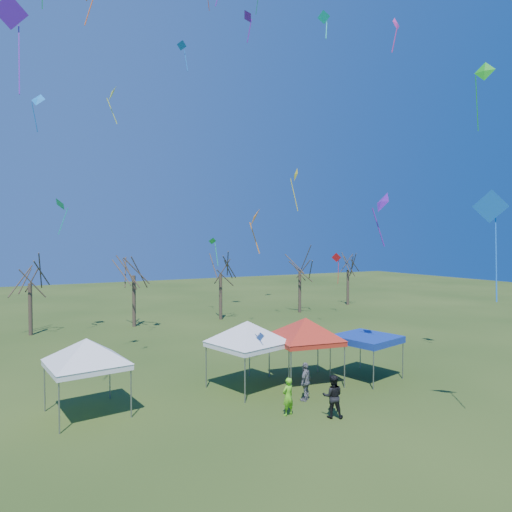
{
  "coord_description": "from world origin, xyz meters",
  "views": [
    {
      "loc": [
        -12.17,
        -16.93,
        7.82
      ],
      "look_at": [
        -1.39,
        3.0,
        7.03
      ],
      "focal_mm": 32.0,
      "sensor_mm": 36.0,
      "label": 1
    }
  ],
  "objects": [
    {
      "name": "tent_red",
      "position": [
        2.03,
        3.61,
        3.33
      ],
      "size": [
        4.62,
        4.62,
        4.12
      ],
      "rotation": [
        0.0,
        0.0,
        -0.16
      ],
      "color": "gray",
      "rests_on": "ground"
    },
    {
      "name": "tree_5",
      "position": [
        23.72,
        26.07,
        5.73
      ],
      "size": [
        3.39,
        3.39,
        7.46
      ],
      "color": "#3D2D21",
      "rests_on": "ground"
    },
    {
      "name": "tree_1",
      "position": [
        -10.77,
        24.65,
        5.79
      ],
      "size": [
        3.42,
        3.42,
        7.54
      ],
      "color": "#3D2D21",
      "rests_on": "ground"
    },
    {
      "name": "kite_27",
      "position": [
        4.13,
        0.04,
        9.68
      ],
      "size": [
        0.86,
        1.22,
        2.73
      ],
      "rotation": [
        0.0,
        0.0,
        4.48
      ],
      "color": "#6C1ABA",
      "rests_on": "ground"
    },
    {
      "name": "kite_25",
      "position": [
        1.99,
        2.03,
        19.05
      ],
      "size": [
        0.69,
        0.7,
        1.47
      ],
      "rotation": [
        0.0,
        0.0,
        2.34
      ],
      "color": "#0DC7A8",
      "rests_on": "ground"
    },
    {
      "name": "kite_1",
      "position": [
        -2.85,
        0.44,
        8.79
      ],
      "size": [
        0.85,
        1.0,
        1.99
      ],
      "rotation": [
        0.0,
        0.0,
        4.18
      ],
      "color": "orange",
      "rests_on": "ground"
    },
    {
      "name": "kite_9",
      "position": [
        6.63,
        1.69,
        19.61
      ],
      "size": [
        0.78,
        0.44,
        1.94
      ],
      "rotation": [
        0.0,
        0.0,
        0.3
      ],
      "color": "#F536A1",
      "rests_on": "ground"
    },
    {
      "name": "kite_17",
      "position": [
        4.91,
        9.05,
        12.19
      ],
      "size": [
        0.64,
        0.99,
        2.93
      ],
      "rotation": [
        0.0,
        0.0,
        4.4
      ],
      "color": "yellow",
      "rests_on": "ground"
    },
    {
      "name": "person_grey",
      "position": [
        0.41,
        1.24,
        0.93
      ],
      "size": [
        1.16,
        1.0,
        1.87
      ],
      "primitive_type": "imported",
      "rotation": [
        0.0,
        0.0,
        3.75
      ],
      "color": "slate",
      "rests_on": "ground"
    },
    {
      "name": "person_dark",
      "position": [
        0.25,
        -1.09,
        0.94
      ],
      "size": [
        1.16,
        1.09,
        1.89
      ],
      "primitive_type": "imported",
      "rotation": [
        0.0,
        0.0,
        2.58
      ],
      "color": "black",
      "rests_on": "ground"
    },
    {
      "name": "tree_2",
      "position": [
        -2.37,
        24.38,
        6.29
      ],
      "size": [
        3.71,
        3.71,
        8.18
      ],
      "color": "#3D2D21",
      "rests_on": "ground"
    },
    {
      "name": "person_green",
      "position": [
        -1.35,
        0.08,
        0.84
      ],
      "size": [
        0.69,
        0.53,
        1.68
      ],
      "primitive_type": "imported",
      "rotation": [
        0.0,
        0.0,
        3.37
      ],
      "color": "#6AD722",
      "rests_on": "ground"
    },
    {
      "name": "tree_4",
      "position": [
        15.36,
        24.0,
        6.06
      ],
      "size": [
        3.58,
        3.58,
        7.89
      ],
      "color": "#3D2D21",
      "rests_on": "ground"
    },
    {
      "name": "tent_blue",
      "position": [
        5.5,
        2.59,
        2.22
      ],
      "size": [
        3.7,
        3.7,
        2.42
      ],
      "rotation": [
        0.0,
        0.0,
        0.23
      ],
      "color": "gray",
      "rests_on": "ground"
    },
    {
      "name": "kite_13",
      "position": [
        -8.58,
        22.14,
        10.65
      ],
      "size": [
        1.11,
        1.35,
        2.93
      ],
      "rotation": [
        0.0,
        0.0,
        1.91
      ],
      "color": "#0BA886",
      "rests_on": "ground"
    },
    {
      "name": "tent_white_mid",
      "position": [
        -1.25,
        4.21,
        3.33
      ],
      "size": [
        4.53,
        4.53,
        4.13
      ],
      "rotation": [
        0.0,
        0.0,
        0.25
      ],
      "color": "gray",
      "rests_on": "ground"
    },
    {
      "name": "kite_0",
      "position": [
        11.44,
        -0.24,
        17.24
      ],
      "size": [
        0.85,
        1.13,
        3.78
      ],
      "rotation": [
        0.0,
        0.0,
        5.09
      ],
      "color": "green",
      "rests_on": "ground"
    },
    {
      "name": "kite_8",
      "position": [
        -11.99,
        3.3,
        16.57
      ],
      "size": [
        1.3,
        0.58,
        3.8
      ],
      "rotation": [
        0.0,
        0.0,
        3.08
      ],
      "color": "#611BC0",
      "rests_on": "ground"
    },
    {
      "name": "tree_3",
      "position": [
        6.03,
        24.04,
        6.08
      ],
      "size": [
        3.59,
        3.59,
        7.91
      ],
      "color": "#3D2D21",
      "rests_on": "ground"
    },
    {
      "name": "kite_11",
      "position": [
        -5.74,
        15.96,
        18.03
      ],
      "size": [
        0.77,
        1.25,
        2.61
      ],
      "rotation": [
        0.0,
        0.0,
        4.59
      ],
      "color": "#E8FF1A",
      "rests_on": "ground"
    },
    {
      "name": "kite_22",
      "position": [
        4.77,
        23.03,
        7.65
      ],
      "size": [
        0.86,
        0.86,
        2.71
      ],
      "rotation": [
        0.0,
        0.0,
        3.08
      ],
      "color": "green",
      "rests_on": "ground"
    },
    {
      "name": "tent_white_west",
      "position": [
        -9.23,
        4.43,
        3.2
      ],
      "size": [
        4.47,
        4.47,
        3.97
      ],
      "rotation": [
        0.0,
        0.0,
        0.12
      ],
      "color": "gray",
      "rests_on": "ground"
    },
    {
      "name": "kite_26",
      "position": [
        1.1,
        20.98,
        24.45
      ],
      "size": [
        0.88,
        0.82,
        2.65
      ],
      "rotation": [
        0.0,
        0.0,
        3.14
      ],
      "color": "blue",
      "rests_on": "ground"
    },
    {
      "name": "ground",
      "position": [
        0.0,
        0.0,
        0.0
      ],
      "size": [
        140.0,
        140.0,
        0.0
      ],
      "primitive_type": "plane",
      "color": "#284115",
      "rests_on": "ground"
    },
    {
      "name": "kite_2",
      "position": [
        -10.21,
        19.72,
        17.92
      ],
      "size": [
        1.29,
        1.22,
        2.79
      ],
      "rotation": [
        0.0,
        0.0,
        5.61
      ],
      "color": "#157BE2",
      "rests_on": "ground"
    },
    {
      "name": "kite_5",
      "position": [
        4.72,
        -5.36,
        9.12
      ],
      "size": [
        1.29,
        1.27,
        4.47
      ],
      "rotation": [
        0.0,
        0.0,
        2.37
      ],
      "color": "blue",
      "rests_on": "ground"
    },
    {
      "name": "kite_18",
      "position": [
        0.47,
        7.41,
        21.02
      ],
      "size": [
        0.54,
        0.8,
        1.97
      ],
      "rotation": [
        0.0,
        0.0,
        1.63
      ],
      "color": "#6717A3",
      "rests_on": "ground"
    },
    {
      "name": "kite_12",
      "position": [
        18.2,
        21.31,
        5.93
      ],
      "size": [
        0.94,
        1.0,
        3.27
      ],
      "rotation": [
        0.0,
        0.0,
        2.29
      ],
      "color": "red",
      "rests_on": "ground"
    }
  ]
}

